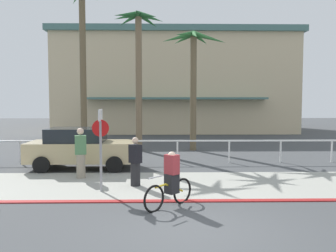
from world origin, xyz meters
TOP-DOWN VIEW (x-y plane):
  - ground_plane at (0.00, 10.00)m, footprint 80.00×80.00m
  - sidewalk_strip at (0.00, 4.20)m, footprint 44.00×4.00m
  - curb_paint at (0.00, 2.20)m, footprint 44.00×0.24m
  - building_backdrop at (0.56, 27.78)m, footprint 21.41×12.97m
  - rail_fence at (0.00, 8.50)m, footprint 23.65×0.08m
  - stop_sign_bike_lane at (-2.61, 3.33)m, footprint 0.52×0.56m
  - palm_tree_1 at (-5.19, 13.16)m, footprint 3.58×3.31m
  - palm_tree_2 at (-2.00, 12.65)m, footprint 2.78×3.34m
  - palm_tree_3 at (1.08, 12.66)m, footprint 3.65×3.59m
  - car_tan_1 at (-4.03, 7.14)m, footprint 4.40×2.02m
  - cyclist_yellow_0 at (-0.50, 1.73)m, footprint 1.31×1.34m
  - pedestrian_0 at (-1.60, 4.04)m, footprint 0.46×0.47m
  - pedestrian_1 at (-3.65, 5.28)m, footprint 0.45×0.38m

SIDE VIEW (x-z plane):
  - ground_plane at x=0.00m, z-range 0.00..0.00m
  - sidewalk_strip at x=0.00m, z-range 0.00..0.02m
  - curb_paint at x=0.00m, z-range 0.00..0.03m
  - cyclist_yellow_0 at x=-0.50m, z-range -0.06..1.44m
  - pedestrian_0 at x=-1.60m, z-range -0.07..1.56m
  - rail_fence at x=0.00m, z-range 0.32..1.36m
  - pedestrian_1 at x=-3.65m, z-range -0.06..1.78m
  - car_tan_1 at x=-4.03m, z-range 0.03..1.72m
  - stop_sign_bike_lane at x=-2.61m, z-range 0.40..2.96m
  - building_backdrop at x=0.56m, z-range 0.02..8.98m
  - palm_tree_3 at x=1.08m, z-range 1.79..8.50m
  - palm_tree_2 at x=-2.00m, z-range 1.97..9.74m
  - palm_tree_1 at x=-5.19m, z-range 1.97..11.30m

